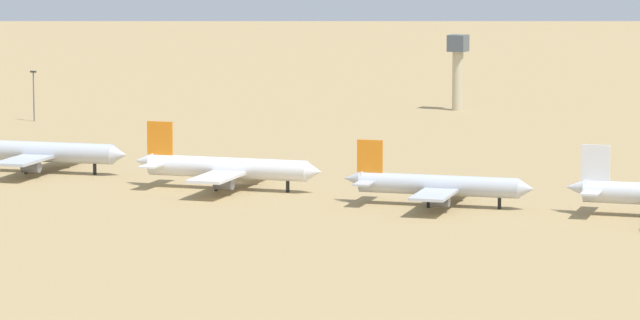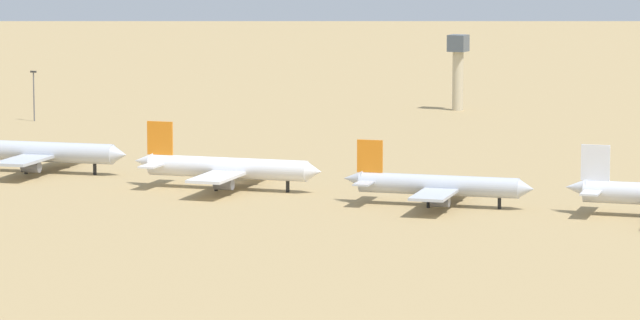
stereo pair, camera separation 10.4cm
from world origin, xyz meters
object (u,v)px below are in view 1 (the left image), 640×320
Objects in this scene: parked_jet_orange_2 at (226,168)px; parked_jet_orange_1 at (36,152)px; control_tower at (458,65)px; parked_jet_orange_3 at (437,185)px; light_pole_west at (34,92)px.

parked_jet_orange_1 is at bearing 167.49° from parked_jet_orange_2.
control_tower reaches higher than parked_jet_orange_1.
control_tower is (-58.88, 169.54, 9.30)m from parked_jet_orange_3.
light_pole_west is at bearing 115.04° from parked_jet_orange_1.
control_tower reaches higher than parked_jet_orange_3.
parked_jet_orange_1 is 97.39m from parked_jet_orange_3.
control_tower reaches higher than light_pole_west.
parked_jet_orange_1 reaches higher than parked_jet_orange_3.
parked_jet_orange_2 is 47.47m from parked_jet_orange_3.
parked_jet_orange_3 is at bearing -13.18° from parked_jet_orange_1.
control_tower is 123.38m from light_pole_west.
parked_jet_orange_1 reaches higher than light_pole_west.
parked_jet_orange_3 is 179.71m from control_tower.
light_pole_west is (-96.68, -76.48, -5.20)m from control_tower.
parked_jet_orange_2 is 1.09× the size of parked_jet_orange_3.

